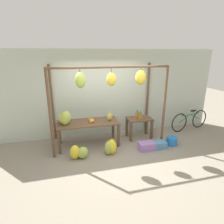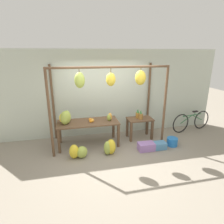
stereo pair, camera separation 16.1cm
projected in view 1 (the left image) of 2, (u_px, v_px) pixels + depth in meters
The scene contains 15 objects.
ground_plane at pixel (114, 155), 5.11m from camera, with size 20.00×20.00×0.00m, color gray.
shop_wall_back at pixel (102, 94), 6.13m from camera, with size 8.00×0.08×2.80m.
stall_awning at pixel (111, 88), 5.08m from camera, with size 3.24×1.32×2.37m.
display_table_main at pixel (88, 125), 5.51m from camera, with size 1.79×0.75×0.74m.
display_table_side at pixel (139, 123), 6.06m from camera, with size 0.80×0.50×0.67m.
banana_pile_on_table at pixel (65, 118), 5.26m from camera, with size 0.39×0.42×0.39m.
orange_pile at pixel (91, 120), 5.49m from camera, with size 0.15×0.24×0.10m.
pineapple_cluster at pixel (139, 115), 5.96m from camera, with size 0.20×0.27×0.30m.
banana_pile_ground_left at pixel (79, 152), 4.93m from camera, with size 0.55×0.38×0.39m.
banana_pile_ground_right at pixel (110, 147), 5.12m from camera, with size 0.38×0.29×0.43m.
fruit_crate_white at pixel (146, 146), 5.40m from camera, with size 0.46×0.29×0.22m.
blue_bucket at pixel (172, 141), 5.69m from camera, with size 0.32×0.32×0.24m.
parked_bicycle at pixel (190, 120), 6.74m from camera, with size 1.63×0.34×0.72m.
papaya_pile at pixel (110, 117), 5.56m from camera, with size 0.17×0.16×0.24m.
fruit_crate_purple at pixel (159, 145), 5.49m from camera, with size 0.42×0.26×0.20m.
Camera 1 is at (-1.18, -4.35, 2.68)m, focal length 30.00 mm.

